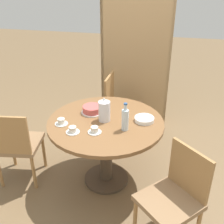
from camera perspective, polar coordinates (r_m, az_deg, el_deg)
name	(u,v)px	position (r m, az deg, el deg)	size (l,w,h in m)	color
ground_plane	(106,179)	(3.15, -1.16, -13.51)	(14.00, 14.00, 0.00)	brown
dining_table	(106,134)	(2.80, -1.27, -4.51)	(1.13, 1.13, 0.73)	#473828
chair_a	(120,105)	(3.64, 1.57, 1.46)	(0.43, 0.43, 0.86)	#A87A47
chair_b	(17,144)	(3.03, -18.77, -6.12)	(0.48, 0.48, 0.86)	#A87A47
chair_c	(175,196)	(2.36, 12.58, -16.24)	(0.59, 0.59, 0.86)	#A87A47
bookshelf	(136,60)	(3.92, 5.00, 10.56)	(0.93, 0.28, 1.93)	tan
coffee_pot	(104,110)	(2.68, -1.58, 0.32)	(0.12, 0.12, 0.24)	silver
water_bottle	(125,119)	(2.53, 2.68, -1.47)	(0.06, 0.06, 0.27)	silver
cake_main	(92,110)	(2.87, -4.05, 0.50)	(0.22, 0.22, 0.07)	white
cup_a	(73,130)	(2.56, -7.99, -3.68)	(0.12, 0.12, 0.06)	silver
cup_b	(95,130)	(2.54, -3.56, -3.72)	(0.12, 0.12, 0.06)	silver
cup_c	(61,122)	(2.70, -10.26, -2.01)	(0.12, 0.12, 0.06)	silver
plate_stack	(144,119)	(2.73, 6.58, -1.48)	(0.19, 0.19, 0.04)	white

